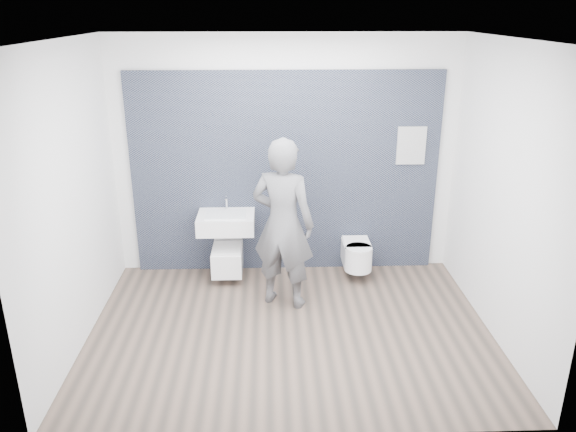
{
  "coord_description": "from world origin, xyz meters",
  "views": [
    {
      "loc": [
        -0.19,
        -4.89,
        3.05
      ],
      "look_at": [
        0.0,
        0.6,
        1.0
      ],
      "focal_mm": 35.0,
      "sensor_mm": 36.0,
      "label": 1
    }
  ],
  "objects_px": {
    "washbasin": "(226,222)",
    "visitor": "(283,224)",
    "toilet_square": "(228,257)",
    "toilet_rounded": "(357,255)"
  },
  "relations": [
    {
      "from": "toilet_square",
      "to": "washbasin",
      "type": "bearing_deg",
      "value": 90.0
    },
    {
      "from": "washbasin",
      "to": "visitor",
      "type": "distance_m",
      "value": 0.92
    },
    {
      "from": "toilet_square",
      "to": "toilet_rounded",
      "type": "height_order",
      "value": "toilet_square"
    },
    {
      "from": "washbasin",
      "to": "toilet_rounded",
      "type": "height_order",
      "value": "washbasin"
    },
    {
      "from": "washbasin",
      "to": "visitor",
      "type": "bearing_deg",
      "value": -44.18
    },
    {
      "from": "visitor",
      "to": "washbasin",
      "type": "bearing_deg",
      "value": -23.44
    },
    {
      "from": "washbasin",
      "to": "visitor",
      "type": "relative_size",
      "value": 0.35
    },
    {
      "from": "washbasin",
      "to": "toilet_square",
      "type": "relative_size",
      "value": 1.05
    },
    {
      "from": "toilet_rounded",
      "to": "washbasin",
      "type": "bearing_deg",
      "value": 178.88
    },
    {
      "from": "washbasin",
      "to": "toilet_square",
      "type": "height_order",
      "value": "washbasin"
    }
  ]
}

